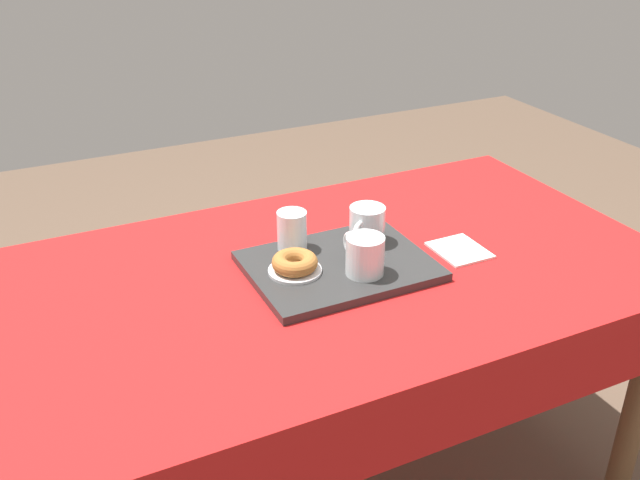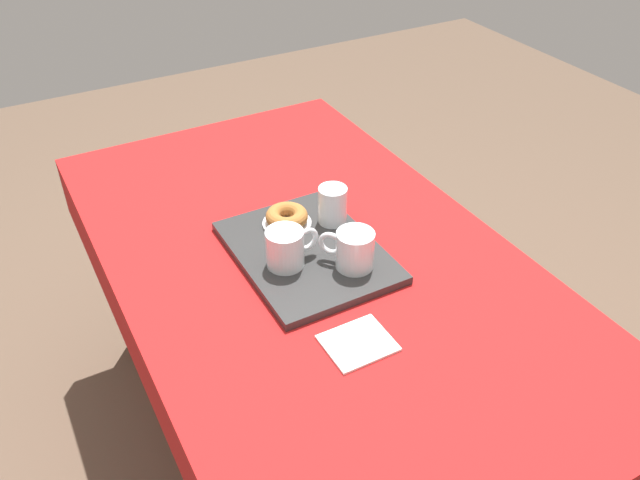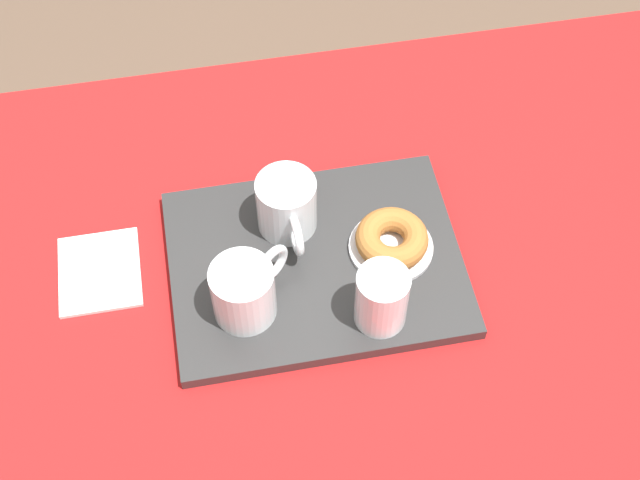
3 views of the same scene
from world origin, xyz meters
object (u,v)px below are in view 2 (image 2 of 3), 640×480
(water_glass_near, at_px, (333,206))
(sugar_donut_left, at_px, (287,216))
(tea_mug_left, at_px, (286,249))
(dining_table, at_px, (313,283))
(donut_plate_left, at_px, (287,223))
(paper_napkin, at_px, (358,343))
(tea_mug_right, at_px, (354,251))
(serving_tray, at_px, (307,252))

(water_glass_near, height_order, sugar_donut_left, water_glass_near)
(tea_mug_left, height_order, sugar_donut_left, tea_mug_left)
(dining_table, relative_size, donut_plate_left, 12.72)
(water_glass_near, xyz_separation_m, donut_plate_left, (-0.04, -0.11, -0.04))
(sugar_donut_left, distance_m, paper_napkin, 0.42)
(water_glass_near, bearing_deg, paper_napkin, -22.37)
(tea_mug_right, bearing_deg, sugar_donut_left, -164.41)
(dining_table, distance_m, tea_mug_left, 0.17)
(tea_mug_left, distance_m, sugar_donut_left, 0.16)
(water_glass_near, bearing_deg, dining_table, -50.77)
(tea_mug_left, xyz_separation_m, sugar_donut_left, (-0.14, 0.07, -0.02))
(dining_table, bearing_deg, water_glass_near, 129.23)
(paper_napkin, bearing_deg, sugar_donut_left, 173.32)
(donut_plate_left, relative_size, sugar_donut_left, 1.17)
(tea_mug_left, relative_size, donut_plate_left, 1.08)
(dining_table, xyz_separation_m, tea_mug_right, (0.10, 0.05, 0.15))
(serving_tray, distance_m, donut_plate_left, 0.11)
(dining_table, xyz_separation_m, serving_tray, (-0.01, -0.01, 0.09))
(serving_tray, bearing_deg, tea_mug_left, -66.94)
(tea_mug_left, bearing_deg, dining_table, 103.19)
(dining_table, bearing_deg, serving_tray, -133.59)
(tea_mug_left, relative_size, tea_mug_right, 1.14)
(water_glass_near, bearing_deg, sugar_donut_left, -110.76)
(water_glass_near, height_order, paper_napkin, water_glass_near)
(tea_mug_left, bearing_deg, sugar_donut_left, 153.09)
(serving_tray, xyz_separation_m, tea_mug_right, (0.11, 0.06, 0.05))
(tea_mug_left, height_order, tea_mug_right, same)
(donut_plate_left, height_order, paper_napkin, donut_plate_left)
(serving_tray, bearing_deg, tea_mug_right, 30.37)
(dining_table, distance_m, paper_napkin, 0.31)
(dining_table, xyz_separation_m, paper_napkin, (0.30, -0.06, 0.09))
(paper_napkin, bearing_deg, dining_table, 169.07)
(dining_table, bearing_deg, tea_mug_right, 28.20)
(tea_mug_left, bearing_deg, paper_napkin, 4.41)
(tea_mug_right, xyz_separation_m, water_glass_near, (-0.18, 0.05, 0.00))
(serving_tray, relative_size, donut_plate_left, 3.41)
(donut_plate_left, bearing_deg, tea_mug_right, 15.59)
(donut_plate_left, bearing_deg, serving_tray, -1.27)
(donut_plate_left, bearing_deg, water_glass_near, 69.24)
(sugar_donut_left, bearing_deg, donut_plate_left, 0.00)
(serving_tray, relative_size, sugar_donut_left, 3.97)
(dining_table, bearing_deg, paper_napkin, -10.93)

